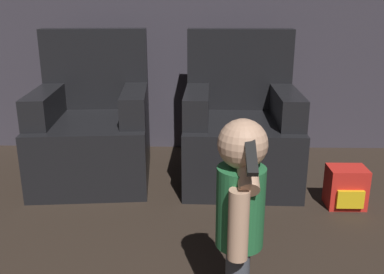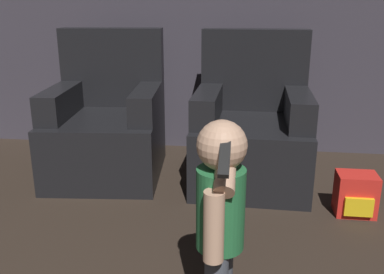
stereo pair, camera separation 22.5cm
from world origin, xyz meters
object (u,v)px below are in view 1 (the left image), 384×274
Objects in this scene: armchair_left at (94,129)px; toy_backpack at (346,187)px; armchair_right at (240,130)px; person_toddler at (241,208)px.

toy_backpack is at bearing -21.03° from armchair_left.
armchair_right is (1.04, 0.00, 0.00)m from armchair_left.
toy_backpack is at bearing -36.14° from armchair_right.
armchair_right is 0.81m from toy_backpack.
armchair_left is 1.74m from person_toddler.
person_toddler is at bearing -63.31° from armchair_left.
toy_backpack is (0.75, 1.00, -0.36)m from person_toddler.
person_toddler is 3.25× the size of toy_backpack.
toy_backpack is (1.66, -0.47, -0.22)m from armchair_left.
toy_backpack is at bearing 151.33° from person_toddler.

